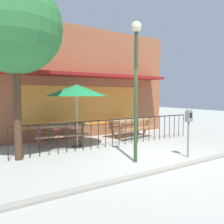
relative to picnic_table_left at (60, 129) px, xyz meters
name	(u,v)px	position (x,y,z in m)	size (l,w,h in m)	color
ground	(153,158)	(1.70, -3.07, -0.61)	(40.00, 40.00, 0.00)	#A8ABA1
pub_storefront	(86,83)	(1.70, 1.33, 1.75)	(8.51, 1.49, 4.74)	#553228
patio_fence_front	(116,127)	(1.70, -1.10, 0.05)	(7.17, 0.04, 0.97)	black
picnic_table_left	(60,129)	(0.00, 0.00, 0.00)	(1.98, 1.60, 0.79)	#A27053
picnic_table_right	(129,123)	(3.11, -0.01, 0.00)	(1.97, 1.59, 0.79)	#9D7C4F
patio_umbrella	(77,90)	(0.41, -0.61, 1.37)	(2.10, 2.10, 2.19)	black
parking_meter_near	(189,119)	(2.64, -3.52, 0.50)	(0.18, 0.17, 1.45)	gray
street_tree	(15,27)	(-1.60, -1.12, 3.05)	(2.57, 2.57, 4.97)	#493220
street_lamp	(136,71)	(1.04, -3.07, 1.85)	(0.28, 0.28, 3.75)	#2F4526
curb_edge	(179,167)	(1.70, -4.00, -0.61)	(11.91, 0.20, 0.11)	gray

